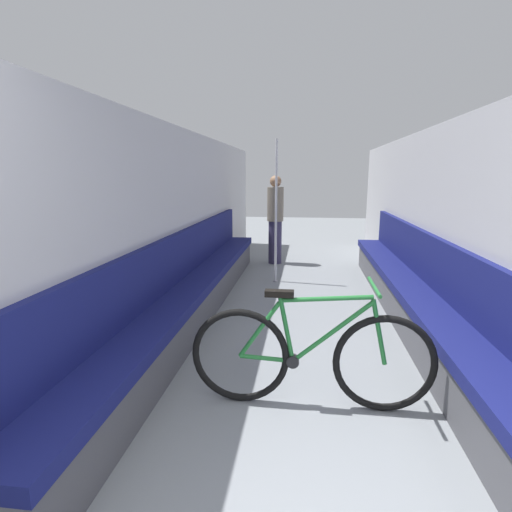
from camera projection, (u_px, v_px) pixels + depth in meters
The scene contains 7 objects.
wall_left at pixel (171, 225), 4.43m from camera, with size 0.10×10.49×2.17m, color #B2B2B7.
wall_right at pixel (447, 230), 4.07m from camera, with size 0.10×10.49×2.17m, color #B2B2B7.
bench_seat_row_left at pixel (193, 291), 4.56m from camera, with size 0.43×6.17×1.01m.
bench_seat_row_right at pixel (417, 299), 4.26m from camera, with size 0.43×6.17×1.01m.
bicycle at pixel (311, 357), 2.81m from camera, with size 1.72×0.46×0.92m.
grab_pole_near at pixel (276, 214), 6.03m from camera, with size 0.08×0.08×2.15m.
passenger_standing at pixel (275, 219), 7.37m from camera, with size 0.30×0.30×1.62m.
Camera 1 is at (0.03, -0.61, 1.64)m, focal length 28.00 mm.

